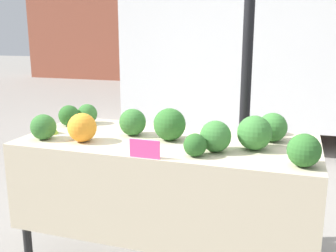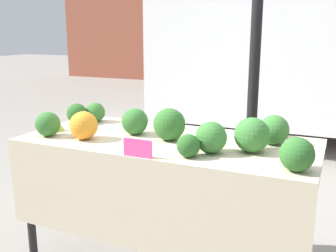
{
  "view_description": "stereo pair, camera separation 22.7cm",
  "coord_description": "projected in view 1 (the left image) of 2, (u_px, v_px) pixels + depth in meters",
  "views": [
    {
      "loc": [
        0.69,
        -2.1,
        1.48
      ],
      "look_at": [
        0.0,
        0.0,
        0.96
      ],
      "focal_mm": 42.0,
      "sensor_mm": 36.0,
      "label": 1
    },
    {
      "loc": [
        0.9,
        -2.02,
        1.48
      ],
      "look_at": [
        0.0,
        0.0,
        0.96
      ],
      "focal_mm": 42.0,
      "sensor_mm": 36.0,
      "label": 2
    }
  ],
  "objects": [
    {
      "name": "broccoli_head_3",
      "position": [
        304.0,
        150.0,
        1.81
      ],
      "size": [
        0.16,
        0.16,
        0.16
      ],
      "color": "#2D6628",
      "rests_on": "market_table"
    },
    {
      "name": "broccoli_head_9",
      "position": [
        69.0,
        116.0,
        2.61
      ],
      "size": [
        0.14,
        0.14,
        0.14
      ],
      "color": "#285B23",
      "rests_on": "market_table"
    },
    {
      "name": "broccoli_head_6",
      "position": [
        43.0,
        127.0,
        2.27
      ],
      "size": [
        0.15,
        0.15,
        0.15
      ],
      "color": "#336B2D",
      "rests_on": "market_table"
    },
    {
      "name": "broccoli_head_7",
      "position": [
        87.0,
        114.0,
        2.67
      ],
      "size": [
        0.14,
        0.14,
        0.14
      ],
      "color": "#336B2D",
      "rests_on": "market_table"
    },
    {
      "name": "orange_cauliflower",
      "position": [
        82.0,
        128.0,
        2.22
      ],
      "size": [
        0.16,
        0.16,
        0.16
      ],
      "color": "orange",
      "rests_on": "market_table"
    },
    {
      "name": "broccoli_head_8",
      "position": [
        133.0,
        122.0,
        2.36
      ],
      "size": [
        0.16,
        0.16,
        0.16
      ],
      "color": "#336B2D",
      "rests_on": "market_table"
    },
    {
      "name": "romanesco_head",
      "position": [
        47.0,
        125.0,
        2.41
      ],
      "size": [
        0.13,
        0.13,
        0.1
      ],
      "color": "#93B238",
      "rests_on": "market_table"
    },
    {
      "name": "broccoli_head_0",
      "position": [
        273.0,
        127.0,
        2.23
      ],
      "size": [
        0.17,
        0.17,
        0.17
      ],
      "color": "#387533",
      "rests_on": "market_table"
    },
    {
      "name": "market_table",
      "position": [
        165.0,
        163.0,
        2.26
      ],
      "size": [
        1.7,
        0.77,
        0.88
      ],
      "color": "beige",
      "rests_on": "ground_plane"
    },
    {
      "name": "parked_truck",
      "position": [
        297.0,
        43.0,
        5.38
      ],
      "size": [
        4.79,
        1.9,
        2.56
      ],
      "color": "white",
      "rests_on": "ground_plane"
    },
    {
      "name": "broccoli_head_4",
      "position": [
        255.0,
        133.0,
        2.07
      ],
      "size": [
        0.18,
        0.18,
        0.18
      ],
      "color": "#387533",
      "rests_on": "market_table"
    },
    {
      "name": "broccoli_head_5",
      "position": [
        215.0,
        136.0,
        2.04
      ],
      "size": [
        0.16,
        0.16,
        0.16
      ],
      "color": "#387533",
      "rests_on": "market_table"
    },
    {
      "name": "price_sign",
      "position": [
        144.0,
        149.0,
        1.94
      ],
      "size": [
        0.16,
        0.01,
        0.09
      ],
      "color": "#EF4793",
      "rests_on": "market_table"
    },
    {
      "name": "tent_pole",
      "position": [
        246.0,
        79.0,
        2.61
      ],
      "size": [
        0.07,
        0.07,
        2.37
      ],
      "color": "black",
      "rests_on": "ground_plane"
    },
    {
      "name": "broccoli_head_10",
      "position": [
        195.0,
        145.0,
        1.96
      ],
      "size": [
        0.12,
        0.12,
        0.12
      ],
      "color": "#285B23",
      "rests_on": "market_table"
    },
    {
      "name": "broccoli_head_2",
      "position": [
        270.0,
        126.0,
        2.39
      ],
      "size": [
        0.11,
        0.11,
        0.11
      ],
      "color": "#285B23",
      "rests_on": "market_table"
    },
    {
      "name": "broccoli_head_1",
      "position": [
        170.0,
        124.0,
        2.25
      ],
      "size": [
        0.19,
        0.19,
        0.19
      ],
      "color": "#2D6628",
      "rests_on": "market_table"
    }
  ]
}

